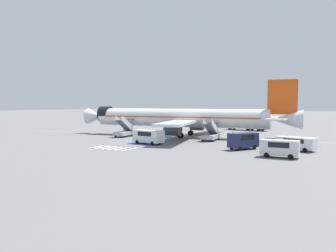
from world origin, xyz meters
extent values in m
plane|color=slate|center=(0.00, 0.00, 0.00)|extent=(600.00, 600.00, 0.00)
cube|color=gold|center=(-0.15, -0.73, 0.00)|extent=(79.02, 8.19, 0.01)
cube|color=#2856A8|center=(-0.15, -10.64, 0.00)|extent=(4.71, 8.95, 0.01)
cube|color=silver|center=(-3.75, -20.56, 0.00)|extent=(0.44, 3.60, 0.01)
cube|color=silver|center=(-2.55, -20.56, 0.00)|extent=(0.44, 3.60, 0.01)
cube|color=silver|center=(-1.35, -20.56, 0.00)|extent=(0.44, 3.60, 0.01)
cube|color=silver|center=(-0.15, -20.56, 0.00)|extent=(0.44, 3.60, 0.01)
cube|color=silver|center=(1.05, -20.56, 0.00)|extent=(0.44, 3.60, 0.01)
cube|color=silver|center=(2.25, -20.56, 0.00)|extent=(0.44, 3.60, 0.01)
cylinder|color=silver|center=(-0.15, -0.73, 3.77)|extent=(35.59, 7.13, 3.59)
cone|color=silver|center=(-19.72, -2.71, 3.77)|extent=(4.28, 3.89, 3.51)
cone|color=silver|center=(20.14, 1.32, 3.77)|extent=(5.70, 3.97, 3.44)
cylinder|color=black|center=(-17.05, -2.44, 4.22)|extent=(2.51, 3.82, 3.62)
cube|color=#DB4C14|center=(-0.15, -0.73, 3.95)|extent=(32.78, 6.92, 0.24)
cube|color=silver|center=(3.92, -8.62, 3.24)|extent=(7.94, 16.37, 0.44)
cylinder|color=#38383D|center=(2.28, -7.37, 1.90)|extent=(3.01, 2.43, 2.16)
cube|color=silver|center=(2.26, 7.82, 3.24)|extent=(4.91, 15.95, 0.44)
cylinder|color=#38383D|center=(0.90, 6.26, 1.90)|extent=(3.01, 2.43, 2.16)
cube|color=#DB4C14|center=(19.34, 1.24, 7.71)|extent=(5.03, 0.86, 6.08)
cube|color=silver|center=(19.15, -2.20, 3.95)|extent=(3.79, 6.03, 0.24)
cube|color=silver|center=(18.46, 4.58, 3.95)|extent=(3.79, 6.03, 0.24)
cylinder|color=#38383D|center=(-12.48, -1.98, 1.92)|extent=(0.20, 0.20, 2.99)
cylinder|color=black|center=(-12.48, -1.98, 0.42)|extent=(0.86, 0.36, 0.84)
cylinder|color=#38383D|center=(1.82, -3.44, 1.89)|extent=(0.24, 0.24, 2.69)
cylinder|color=black|center=(1.82, -3.44, 0.55)|extent=(1.15, 0.71, 1.10)
cylinder|color=#38383D|center=(1.24, 2.32, 1.89)|extent=(0.24, 0.24, 2.69)
cylinder|color=black|center=(1.24, 2.32, 0.55)|extent=(1.15, 0.71, 1.10)
cube|color=#ADB2BA|center=(-9.39, -6.08, 0.70)|extent=(2.67, 5.00, 0.70)
cylinder|color=black|center=(-10.49, -4.50, 0.35)|extent=(0.29, 0.72, 0.70)
cylinder|color=black|center=(-8.63, -4.31, 0.35)|extent=(0.29, 0.72, 0.70)
cylinder|color=black|center=(-10.15, -7.84, 0.35)|extent=(0.29, 0.72, 0.70)
cylinder|color=black|center=(-8.29, -7.66, 0.35)|extent=(0.29, 0.72, 0.70)
cube|color=#4C4C51|center=(-9.39, -6.08, 2.20)|extent=(1.84, 4.28, 2.44)
cube|color=#4C4C51|center=(-9.62, -3.81, 3.35)|extent=(1.75, 1.26, 0.12)
cube|color=silver|center=(-10.16, -6.16, 2.67)|extent=(0.52, 4.53, 3.12)
cube|color=silver|center=(-8.63, -6.00, 2.67)|extent=(0.52, 4.53, 3.12)
cube|color=#ADB2BA|center=(8.22, -4.30, 0.70)|extent=(2.67, 5.00, 0.70)
cylinder|color=black|center=(7.12, -2.72, 0.35)|extent=(0.29, 0.72, 0.70)
cylinder|color=black|center=(8.98, -2.53, 0.35)|extent=(0.29, 0.72, 0.70)
cylinder|color=black|center=(7.46, -6.06, 0.35)|extent=(0.29, 0.72, 0.70)
cylinder|color=black|center=(9.32, -5.87, 0.35)|extent=(0.29, 0.72, 0.70)
cube|color=#4C4C51|center=(8.22, -4.30, 2.03)|extent=(1.84, 4.27, 2.10)
cube|color=#4C4C51|center=(7.99, -2.03, 3.01)|extent=(1.75, 1.26, 0.12)
cube|color=silver|center=(7.45, -4.37, 2.50)|extent=(0.51, 4.47, 2.82)
cube|color=silver|center=(8.99, -4.22, 2.50)|extent=(0.51, 4.47, 2.82)
cube|color=#38383D|center=(7.83, 21.77, 0.78)|extent=(10.12, 4.13, 0.60)
cube|color=silver|center=(3.09, 22.59, 1.28)|extent=(2.56, 2.71, 1.60)
cube|color=black|center=(2.01, 22.77, 1.60)|extent=(0.38, 1.98, 0.70)
cylinder|color=#B7BCC4|center=(8.26, 21.70, 2.34)|extent=(7.10, 3.63, 2.52)
cylinder|color=gold|center=(8.26, 21.70, 2.34)|extent=(0.78, 2.59, 2.57)
cylinder|color=black|center=(3.32, 21.34, 0.48)|extent=(0.99, 0.44, 0.96)
cylinder|color=black|center=(3.72, 23.69, 0.48)|extent=(0.99, 0.44, 0.96)
cylinder|color=black|center=(8.17, 20.51, 0.48)|extent=(0.99, 0.44, 0.96)
cylinder|color=black|center=(8.57, 22.85, 0.48)|extent=(0.99, 0.44, 0.96)
cylinder|color=black|center=(10.86, 20.05, 0.48)|extent=(0.99, 0.44, 0.96)
cylinder|color=black|center=(11.26, 22.39, 0.48)|extent=(0.99, 0.44, 0.96)
cube|color=silver|center=(1.29, -13.90, 1.28)|extent=(5.47, 2.76, 1.92)
cube|color=black|center=(1.29, -13.90, 1.70)|extent=(3.15, 2.43, 0.69)
cylinder|color=black|center=(-0.46, -14.55, 0.32)|extent=(0.66, 0.30, 0.64)
cylinder|color=black|center=(-0.18, -12.75, 0.32)|extent=(0.66, 0.30, 0.64)
cylinder|color=black|center=(2.75, -15.05, 0.32)|extent=(0.66, 0.30, 0.64)
cylinder|color=black|center=(3.03, -13.25, 0.32)|extent=(0.66, 0.30, 0.64)
cube|color=silver|center=(23.33, -10.43, 1.10)|extent=(5.50, 3.29, 1.56)
cube|color=black|center=(23.33, -10.43, 1.44)|extent=(3.27, 2.75, 0.56)
cylinder|color=black|center=(25.11, -9.89, 0.32)|extent=(0.67, 0.35, 0.64)
cylinder|color=black|center=(24.64, -11.75, 0.32)|extent=(0.67, 0.35, 0.64)
cylinder|color=black|center=(22.02, -9.10, 0.32)|extent=(0.67, 0.35, 0.64)
cylinder|color=black|center=(21.55, -10.96, 0.32)|extent=(0.67, 0.35, 0.64)
cube|color=silver|center=(22.43, -17.76, 1.23)|extent=(4.46, 1.90, 1.81)
cube|color=black|center=(22.43, -17.76, 1.62)|extent=(2.48, 1.88, 0.65)
cylinder|color=black|center=(21.08, -18.61, 0.32)|extent=(0.64, 0.22, 0.64)
cylinder|color=black|center=(21.04, -16.97, 0.32)|extent=(0.64, 0.22, 0.64)
cylinder|color=black|center=(23.82, -18.55, 0.32)|extent=(0.64, 0.22, 0.64)
cylinder|color=black|center=(23.78, -16.90, 0.32)|extent=(0.64, 0.22, 0.64)
cube|color=#1E234C|center=(16.55, -12.86, 1.34)|extent=(3.84, 4.66, 2.04)
cube|color=black|center=(16.55, -12.86, 1.79)|extent=(2.84, 3.01, 0.73)
cylinder|color=black|center=(16.57, -14.45, 0.32)|extent=(0.51, 0.65, 0.64)
cylinder|color=black|center=(15.13, -13.56, 0.32)|extent=(0.51, 0.65, 0.64)
cylinder|color=black|center=(17.98, -12.15, 0.32)|extent=(0.51, 0.65, 0.64)
cylinder|color=black|center=(16.54, -11.27, 0.32)|extent=(0.51, 0.65, 0.64)
cylinder|color=#191E38|center=(-0.24, -6.05, 0.39)|extent=(0.14, 0.14, 0.79)
cylinder|color=#191E38|center=(-0.33, -6.20, 0.39)|extent=(0.14, 0.14, 0.79)
cube|color=yellow|center=(-0.29, -6.13, 1.10)|extent=(0.40, 0.47, 0.62)
cube|color=silver|center=(-0.29, -6.13, 1.10)|extent=(0.42, 0.49, 0.06)
sphere|color=brown|center=(-0.29, -6.13, 1.51)|extent=(0.21, 0.21, 0.21)
cylinder|color=#2D2D33|center=(-5.35, -4.88, 0.42)|extent=(0.14, 0.14, 0.84)
cylinder|color=#2D2D33|center=(-5.33, -4.72, 0.42)|extent=(0.14, 0.14, 0.84)
cube|color=yellow|center=(-5.34, -4.80, 1.18)|extent=(0.27, 0.44, 0.67)
cube|color=silver|center=(-5.34, -4.80, 1.18)|extent=(0.28, 0.45, 0.06)
sphere|color=beige|center=(-5.34, -4.80, 1.62)|extent=(0.23, 0.23, 0.23)
cylinder|color=black|center=(-2.05, -6.87, 0.40)|extent=(0.14, 0.14, 0.80)
cylinder|color=black|center=(-2.19, -6.77, 0.40)|extent=(0.14, 0.14, 0.80)
cube|color=yellow|center=(-2.12, -6.82, 1.12)|extent=(0.47, 0.42, 0.64)
cube|color=silver|center=(-2.12, -6.82, 1.12)|extent=(0.49, 0.43, 0.06)
sphere|color=beige|center=(-2.12, -6.82, 1.55)|extent=(0.22, 0.22, 0.22)
cylinder|color=#191E38|center=(12.04, -3.56, 0.43)|extent=(0.14, 0.14, 0.86)
cylinder|color=#191E38|center=(12.06, -3.39, 0.43)|extent=(0.14, 0.14, 0.86)
cube|color=orange|center=(12.05, -3.47, 1.20)|extent=(0.27, 0.44, 0.68)
cube|color=silver|center=(12.05, -3.47, 1.20)|extent=(0.28, 0.45, 0.06)
sphere|color=tan|center=(12.05, -3.47, 1.66)|extent=(0.23, 0.23, 0.23)
cone|color=orange|center=(-3.96, -4.16, 0.35)|extent=(0.63, 0.63, 0.70)
cylinder|color=white|center=(-3.96, -4.16, 0.38)|extent=(0.34, 0.34, 0.08)
camera|label=1|loc=(29.65, -58.45, 6.39)|focal=35.00mm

